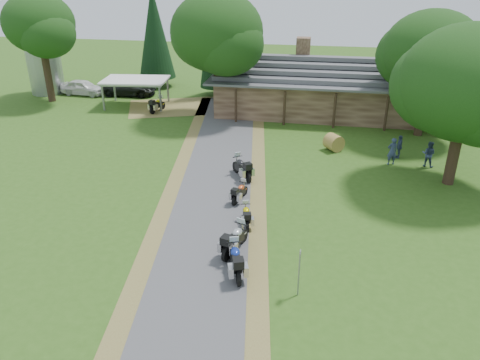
% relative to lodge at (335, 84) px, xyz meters
% --- Properties ---
extents(ground, '(120.00, 120.00, 0.00)m').
position_rel_lodge_xyz_m(ground, '(-6.00, -24.00, -2.45)').
color(ground, '#315718').
rests_on(ground, ground).
extents(driveway, '(51.95, 51.95, 0.00)m').
position_rel_lodge_xyz_m(driveway, '(-6.50, -20.00, -2.45)').
color(driveway, '#454548').
rests_on(driveway, ground).
extents(lodge, '(21.40, 9.40, 4.90)m').
position_rel_lodge_xyz_m(lodge, '(0.00, 0.00, 0.00)').
color(lodge, '#4E3728').
rests_on(lodge, ground).
extents(silo, '(3.46, 3.46, 6.62)m').
position_rel_lodge_xyz_m(silo, '(-28.57, 1.59, 0.86)').
color(silo, gray).
rests_on(silo, ground).
extents(carport, '(6.13, 4.43, 2.49)m').
position_rel_lodge_xyz_m(carport, '(-17.92, -1.32, -1.20)').
color(carport, white).
rests_on(carport, ground).
extents(car_white_sedan, '(2.92, 5.90, 1.90)m').
position_rel_lodge_xyz_m(car_white_sedan, '(-24.71, 1.48, -1.50)').
color(car_white_sedan, silver).
rests_on(car_white_sedan, ground).
extents(car_dark_suv, '(2.71, 5.75, 2.16)m').
position_rel_lodge_xyz_m(car_dark_suv, '(-20.02, 2.17, -1.37)').
color(car_dark_suv, black).
rests_on(car_dark_suv, ground).
extents(motorcycle_row_a, '(1.30, 2.22, 1.44)m').
position_rel_lodge_xyz_m(motorcycle_row_a, '(-4.18, -24.98, -1.73)').
color(motorcycle_row_a, navy).
rests_on(motorcycle_row_a, ground).
extents(motorcycle_row_b, '(1.26, 2.21, 1.44)m').
position_rel_lodge_xyz_m(motorcycle_row_b, '(-4.52, -23.37, -1.73)').
color(motorcycle_row_b, '#A1A3A8').
rests_on(motorcycle_row_b, ground).
extents(motorcycle_row_c, '(0.93, 1.74, 1.13)m').
position_rel_lodge_xyz_m(motorcycle_row_c, '(-4.41, -20.84, -1.88)').
color(motorcycle_row_c, '#CFC002').
rests_on(motorcycle_row_c, ground).
extents(motorcycle_row_d, '(0.95, 1.75, 1.14)m').
position_rel_lodge_xyz_m(motorcycle_row_d, '(-5.20, -18.30, -1.88)').
color(motorcycle_row_d, '#C84E23').
rests_on(motorcycle_row_d, ground).
extents(motorcycle_row_e, '(1.80, 2.12, 1.45)m').
position_rel_lodge_xyz_m(motorcycle_row_e, '(-5.63, -15.26, -1.73)').
color(motorcycle_row_e, black).
rests_on(motorcycle_row_e, ground).
extents(motorcycle_carport_a, '(1.14, 2.13, 1.39)m').
position_rel_lodge_xyz_m(motorcycle_carport_a, '(-15.45, -2.76, -1.75)').
color(motorcycle_carport_a, yellow).
rests_on(motorcycle_carport_a, ground).
extents(person_a, '(0.73, 0.62, 2.17)m').
position_rel_lodge_xyz_m(person_a, '(3.73, -11.46, -1.37)').
color(person_a, navy).
rests_on(person_a, ground).
extents(person_b, '(0.69, 0.61, 2.03)m').
position_rel_lodge_xyz_m(person_b, '(6.04, -11.38, -1.44)').
color(person_b, navy).
rests_on(person_b, ground).
extents(person_c, '(0.51, 0.62, 1.90)m').
position_rel_lodge_xyz_m(person_c, '(4.36, -10.19, -1.50)').
color(person_c, navy).
rests_on(person_c, ground).
extents(hay_bale, '(1.58, 1.56, 1.17)m').
position_rel_lodge_xyz_m(hay_bale, '(-0.00, -9.55, -1.87)').
color(hay_bale, olive).
rests_on(hay_bale, ground).
extents(sign_post, '(0.38, 0.06, 2.11)m').
position_rel_lodge_xyz_m(sign_post, '(-1.45, -26.01, -1.39)').
color(sign_post, gray).
rests_on(sign_post, ground).
extents(oak_lodge_left, '(7.50, 7.50, 11.39)m').
position_rel_lodge_xyz_m(oak_lodge_left, '(-9.77, -3.25, 3.25)').
color(oak_lodge_left, '#183811').
rests_on(oak_lodge_left, ground).
extents(oak_lodge_right, '(7.07, 7.07, 10.13)m').
position_rel_lodge_xyz_m(oak_lodge_right, '(6.45, -5.12, 2.62)').
color(oak_lodge_right, '#183811').
rests_on(oak_lodge_right, ground).
extents(oak_driveway, '(7.66, 7.66, 9.89)m').
position_rel_lodge_xyz_m(oak_driveway, '(6.84, -13.86, 2.49)').
color(oak_driveway, '#183811').
rests_on(oak_driveway, ground).
extents(oak_silo, '(6.32, 6.32, 11.57)m').
position_rel_lodge_xyz_m(oak_silo, '(-26.61, -1.20, 3.34)').
color(oak_silo, '#183811').
rests_on(oak_silo, ground).
extents(cedar_near, '(3.44, 3.44, 13.00)m').
position_rel_lodge_xyz_m(cedar_near, '(-11.38, 3.71, 4.05)').
color(cedar_near, black).
rests_on(cedar_near, ground).
extents(cedar_far, '(3.81, 3.81, 10.17)m').
position_rel_lodge_xyz_m(cedar_far, '(-18.45, 6.15, 2.64)').
color(cedar_far, black).
rests_on(cedar_far, ground).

